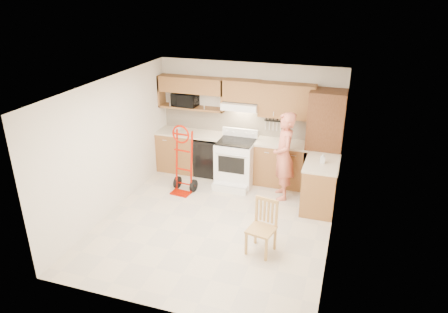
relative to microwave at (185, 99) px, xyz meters
The scene contains 28 objects.
floor 3.01m from the microwave, 55.87° to the right, with size 4.00×4.50×0.02m, color beige.
ceiling 2.66m from the microwave, 55.87° to the right, with size 4.00×4.50×0.02m, color white.
wall_back 1.48m from the microwave, ahead, with size 4.00×0.02×2.50m, color beige.
wall_front 4.59m from the microwave, 71.98° to the right, with size 4.00×0.02×2.50m, color beige.
wall_left 2.20m from the microwave, 105.97° to the right, with size 0.02×4.50×2.50m, color beige.
wall_right 4.03m from the microwave, 31.34° to the right, with size 0.02×4.50×2.50m, color beige.
backsplash 1.49m from the microwave, ahead, with size 3.92×0.03×0.55m, color beige.
lower_cab_left 1.21m from the microwave, 135.35° to the right, with size 0.90×0.60×0.90m, color brown.
dishwasher 1.37m from the microwave, 12.41° to the right, with size 0.60×0.60×0.85m, color black.
lower_cab_right 2.54m from the microwave, ahead, with size 1.14×0.60×0.90m, color brown.
countertop_left 0.75m from the microwave, 39.58° to the right, with size 1.50×0.63×0.04m, color #BDB19A.
countertop_right 2.36m from the microwave, ahead, with size 1.14×0.63×0.04m, color #BDB19A.
cab_return_right 3.46m from the microwave, 16.72° to the right, with size 0.60×1.00×0.90m, color brown.
countertop_return 3.33m from the microwave, 16.72° to the right, with size 0.63×1.00×0.04m, color #BDB19A.
pantry_tall 3.12m from the microwave, ahead, with size 0.70×0.60×2.10m, color brown.
upper_cab_left 0.38m from the microwave, ahead, with size 1.50×0.33×0.34m, color brown.
upper_shelf_mw 0.24m from the microwave, ahead, with size 1.50×0.33×0.04m, color brown.
upper_cab_center 1.33m from the microwave, ahead, with size 0.76×0.33×0.44m, color brown.
upper_cab_right 2.25m from the microwave, ahead, with size 1.14×0.33×0.70m, color brown.
range_hood 1.29m from the microwave, ahead, with size 0.76×0.46×0.14m, color white.
knife_strip 2.01m from the microwave, ahead, with size 0.40×0.05×0.29m, color black, non-canonical shape.
microwave is the anchor object (origin of this frame).
range 1.75m from the microwave, 20.41° to the right, with size 0.77×1.02×1.14m, color white, non-canonical shape.
person 2.59m from the microwave, 17.28° to the right, with size 0.65×0.42×1.77m, color #CA6953.
hand_truck 1.57m from the microwave, 71.72° to the right, with size 0.51×0.47×1.31m, color #A31100, non-canonical shape.
dining_chair 3.78m from the microwave, 48.34° to the right, with size 0.40×0.44×0.89m, color tan, non-canonical shape.
soap_bottle 3.31m from the microwave, 17.14° to the right, with size 0.08×0.09×0.19m, color white.
bowl 0.71m from the microwave, 142.35° to the right, with size 0.20×0.20×0.05m, color white.
Camera 1 is at (2.12, -6.04, 4.01)m, focal length 33.05 mm.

